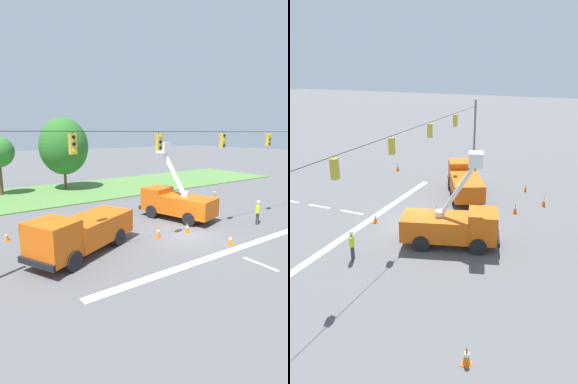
# 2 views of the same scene
# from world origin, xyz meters

# --- Properties ---
(ground_plane) EXTENTS (200.00, 200.00, 0.00)m
(ground_plane) POSITION_xyz_m (0.00, 0.00, 0.00)
(ground_plane) COLOR #565659
(lane_markings) EXTENTS (17.60, 15.25, 0.01)m
(lane_markings) POSITION_xyz_m (0.00, -4.74, 0.00)
(lane_markings) COLOR silver
(lane_markings) RESTS_ON ground
(signal_gantry) EXTENTS (26.20, 0.33, 7.20)m
(signal_gantry) POSITION_xyz_m (0.07, -0.00, 4.58)
(signal_gantry) COLOR slate
(signal_gantry) RESTS_ON ground
(utility_truck_bucket_lift) EXTENTS (3.77, 6.23, 5.80)m
(utility_truck_bucket_lift) POSITION_xyz_m (1.89, 3.42, 1.35)
(utility_truck_bucket_lift) COLOR #D6560F
(utility_truck_bucket_lift) RESTS_ON ground
(utility_truck_support_near) EXTENTS (7.06, 5.01, 2.39)m
(utility_truck_support_near) POSITION_xyz_m (-6.86, 1.19, 1.24)
(utility_truck_support_near) COLOR #D6560F
(utility_truck_support_near) RESTS_ON ground
(road_worker) EXTENTS (0.60, 0.39, 1.77)m
(road_worker) POSITION_xyz_m (5.75, -1.11, 1.00)
(road_worker) COLOR #383842
(road_worker) RESTS_ON ground
(traffic_cone_foreground_left) EXTENTS (0.36, 0.36, 0.74)m
(traffic_cone_foreground_left) POSITION_xyz_m (-4.65, 5.88, 0.37)
(traffic_cone_foreground_left) COLOR orange
(traffic_cone_foreground_left) RESTS_ON ground
(traffic_cone_foreground_right) EXTENTS (0.36, 0.36, 0.81)m
(traffic_cone_foreground_right) POSITION_xyz_m (10.60, 7.27, 0.40)
(traffic_cone_foreground_right) COLOR orange
(traffic_cone_foreground_right) RESTS_ON ground
(traffic_cone_mid_left) EXTENTS (0.36, 0.36, 0.64)m
(traffic_cone_mid_left) POSITION_xyz_m (-9.82, 5.68, 0.31)
(traffic_cone_mid_left) COLOR orange
(traffic_cone_mid_left) RESTS_ON ground
(traffic_cone_mid_right) EXTENTS (0.36, 0.36, 0.67)m
(traffic_cone_mid_right) POSITION_xyz_m (0.89, -2.65, 0.33)
(traffic_cone_mid_right) COLOR orange
(traffic_cone_mid_right) RESTS_ON ground
(traffic_cone_near_bucket) EXTENTS (0.36, 0.36, 0.78)m
(traffic_cone_near_bucket) POSITION_xyz_m (-11.12, -7.42, 0.39)
(traffic_cone_near_bucket) COLOR orange
(traffic_cone_near_bucket) RESTS_ON ground
(traffic_cone_lane_edge_a) EXTENTS (0.36, 0.36, 0.74)m
(traffic_cone_lane_edge_a) POSITION_xyz_m (0.24, 0.39, 0.37)
(traffic_cone_lane_edge_a) COLOR orange
(traffic_cone_lane_edge_a) RESTS_ON ground
(traffic_cone_lane_edge_b) EXTENTS (0.36, 0.36, 0.76)m
(traffic_cone_lane_edge_b) POSITION_xyz_m (-6.93, 7.62, 0.37)
(traffic_cone_lane_edge_b) COLOR orange
(traffic_cone_lane_edge_b) RESTS_ON ground
(traffic_cone_far_left) EXTENTS (0.36, 0.36, 0.79)m
(traffic_cone_far_left) POSITION_xyz_m (-1.88, 0.77, 0.39)
(traffic_cone_far_left) COLOR orange
(traffic_cone_far_left) RESTS_ON ground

